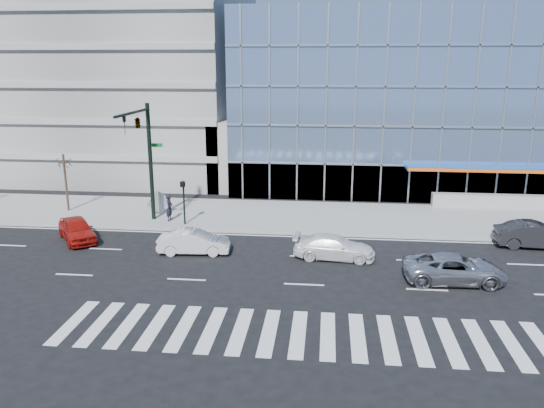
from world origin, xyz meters
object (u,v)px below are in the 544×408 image
(street_tree_near, at_px, (64,162))
(dark_sedan, at_px, (536,235))
(silver_suv, at_px, (455,269))
(white_suv, at_px, (334,247))
(ped_signal_post, at_px, (183,196))
(red_sedan, at_px, (77,229))
(traffic_signal, at_px, (142,136))
(white_sedan, at_px, (194,242))
(tilted_panel, at_px, (159,202))
(pedestrian, at_px, (169,208))

(street_tree_near, height_order, dark_sedan, street_tree_near)
(silver_suv, distance_m, white_suv, 6.59)
(street_tree_near, bearing_deg, white_suv, -21.32)
(street_tree_near, bearing_deg, ped_signal_post, -15.06)
(street_tree_near, xyz_separation_m, red_sedan, (3.63, -6.14, -3.06))
(traffic_signal, height_order, white_suv, traffic_signal)
(white_suv, height_order, dark_sedan, dark_sedan)
(street_tree_near, bearing_deg, silver_suv, -22.08)
(silver_suv, bearing_deg, ped_signal_post, 62.32)
(white_sedan, distance_m, red_sedan, 7.94)
(street_tree_near, height_order, white_sedan, street_tree_near)
(street_tree_near, relative_size, white_suv, 0.92)
(silver_suv, height_order, white_sedan, silver_suv)
(street_tree_near, xyz_separation_m, silver_suv, (25.51, -10.34, -3.07))
(ped_signal_post, bearing_deg, tilted_panel, 138.09)
(traffic_signal, xyz_separation_m, dark_sedan, (24.50, -1.57, -5.40))
(red_sedan, height_order, pedestrian, pedestrian)
(ped_signal_post, distance_m, pedestrian, 1.82)
(ped_signal_post, height_order, red_sedan, ped_signal_post)
(street_tree_near, height_order, pedestrian, street_tree_near)
(pedestrian, xyz_separation_m, tilted_panel, (-1.21, 1.44, -0.00))
(tilted_panel, bearing_deg, white_sedan, -93.12)
(pedestrian, bearing_deg, street_tree_near, 79.94)
(tilted_panel, bearing_deg, pedestrian, -84.26)
(white_suv, relative_size, red_sedan, 1.08)
(dark_sedan, relative_size, pedestrian, 2.55)
(white_sedan, bearing_deg, street_tree_near, 51.46)
(white_sedan, relative_size, tilted_panel, 3.18)
(tilted_panel, bearing_deg, ped_signal_post, -76.18)
(silver_suv, height_order, tilted_panel, tilted_panel)
(white_suv, relative_size, tilted_panel, 3.52)
(street_tree_near, bearing_deg, tilted_panel, -2.85)
(ped_signal_post, distance_m, tilted_panel, 3.47)
(ped_signal_post, height_order, tilted_panel, ped_signal_post)
(traffic_signal, distance_m, ped_signal_post, 4.75)
(ped_signal_post, xyz_separation_m, white_sedan, (1.94, -5.06, -1.46))
(white_sedan, height_order, dark_sedan, dark_sedan)
(traffic_signal, bearing_deg, pedestrian, 42.36)
(white_suv, xyz_separation_m, pedestrian, (-11.25, 5.82, 0.40))
(traffic_signal, xyz_separation_m, red_sedan, (-3.37, -3.21, -5.45))
(ped_signal_post, bearing_deg, street_tree_near, 164.94)
(dark_sedan, bearing_deg, red_sedan, 96.35)
(silver_suv, bearing_deg, white_sedan, 77.30)
(silver_suv, relative_size, dark_sedan, 1.09)
(white_sedan, distance_m, pedestrian, 6.65)
(white_suv, bearing_deg, white_sedan, 93.82)
(white_sedan, xyz_separation_m, pedestrian, (-3.18, 5.83, 0.38))
(red_sedan, bearing_deg, ped_signal_post, -6.18)
(white_suv, distance_m, pedestrian, 12.68)
(pedestrian, bearing_deg, white_sedan, -149.17)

